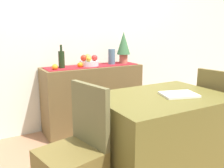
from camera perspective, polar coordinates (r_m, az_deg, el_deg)
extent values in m
cube|color=#A57355|center=(2.57, 3.58, -17.47)|extent=(6.40, 6.40, 0.02)
cube|color=silver|center=(3.28, -7.67, 13.76)|extent=(6.40, 0.06, 2.70)
cube|color=brown|center=(3.18, -4.45, -3.23)|extent=(1.24, 0.42, 0.82)
cube|color=maroon|center=(3.09, -4.59, 4.19)|extent=(1.17, 0.32, 0.01)
cylinder|color=silver|center=(3.07, -5.28, 4.75)|extent=(0.23, 0.23, 0.06)
sphere|color=gold|center=(3.00, -5.38, 5.77)|extent=(0.07, 0.07, 0.07)
sphere|color=red|center=(3.06, -4.06, 6.03)|extent=(0.07, 0.07, 0.07)
sphere|color=red|center=(3.04, -6.52, 5.97)|extent=(0.08, 0.08, 0.08)
sphere|color=#83AD40|center=(3.13, -5.59, 6.18)|extent=(0.08, 0.08, 0.08)
cylinder|color=#1E2F16|center=(2.94, -11.53, 5.47)|extent=(0.07, 0.07, 0.20)
cylinder|color=#1E2F16|center=(2.93, -11.65, 8.14)|extent=(0.03, 0.03, 0.07)
cylinder|color=slate|center=(3.21, -0.08, 6.27)|extent=(0.09, 0.09, 0.20)
cylinder|color=#B66852|center=(3.30, 2.64, 5.78)|extent=(0.11, 0.11, 0.12)
cone|color=#39683F|center=(3.28, 2.68, 9.38)|extent=(0.18, 0.18, 0.29)
sphere|color=orange|center=(2.98, -7.36, 4.36)|extent=(0.06, 0.06, 0.06)
sphere|color=orange|center=(2.85, -13.00, 3.83)|extent=(0.07, 0.07, 0.07)
cube|color=brown|center=(2.20, 11.04, -12.00)|extent=(1.06, 0.77, 0.74)
cube|color=white|center=(2.11, 15.15, -2.34)|extent=(0.33, 0.28, 0.02)
cube|color=brown|center=(1.80, -5.16, -7.04)|extent=(0.13, 0.40, 0.45)
cube|color=brown|center=(2.81, 23.85, -10.49)|extent=(0.46, 0.46, 0.45)
cube|color=brown|center=(2.52, 22.85, -2.22)|extent=(0.11, 0.40, 0.45)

